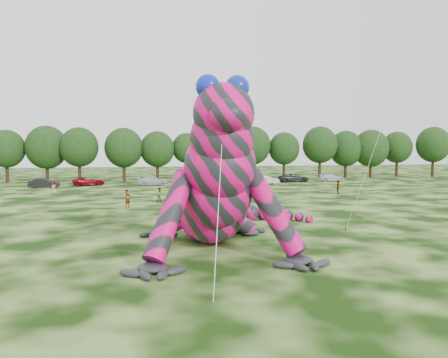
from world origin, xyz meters
TOP-DOWN VIEW (x-y plane):
  - ground at (0.00, 0.00)m, footprint 240.00×240.00m
  - inflatable_gecko at (-4.32, 4.53)m, footprint 16.56×19.53m
  - tree_4 at (-29.64, 58.71)m, footprint 6.22×5.60m
  - tree_5 at (-23.12, 58.44)m, footprint 7.16×6.44m
  - tree_6 at (-17.56, 56.68)m, footprint 6.52×5.86m
  - tree_7 at (-10.08, 56.80)m, footprint 6.68×6.01m
  - tree_8 at (-4.22, 56.99)m, footprint 6.14×5.53m
  - tree_9 at (1.06, 57.35)m, footprint 5.27×4.74m
  - tree_10 at (7.40, 58.58)m, footprint 7.09×6.38m
  - tree_11 at (13.79, 58.20)m, footprint 7.01×6.31m
  - tree_12 at (20.01, 57.74)m, footprint 5.99×5.39m
  - tree_13 at (27.13, 57.13)m, footprint 6.83×6.15m
  - tree_14 at (33.46, 58.72)m, footprint 6.82×6.14m
  - tree_15 at (38.47, 57.77)m, footprint 7.17×6.45m
  - tree_16 at (45.45, 59.37)m, footprint 6.26×5.63m
  - tree_17 at (51.95, 56.66)m, footprint 6.98×6.28m
  - car_1 at (-21.59, 46.75)m, footprint 4.42×1.68m
  - car_2 at (-15.43, 49.37)m, footprint 5.31×3.18m
  - car_3 at (-5.52, 47.37)m, footprint 5.05×2.57m
  - car_4 at (2.35, 48.10)m, footprint 4.19×2.37m
  - car_5 at (12.77, 46.15)m, footprint 4.30×1.85m
  - car_6 at (18.81, 49.48)m, footprint 5.39×2.74m
  - car_7 at (25.81, 49.27)m, footprint 4.84×2.59m
  - spectator_4 at (-18.61, 36.66)m, footprint 0.85×0.98m
  - spectator_0 at (-9.35, 21.55)m, footprint 0.76×0.79m
  - spectator_3 at (17.07, 29.49)m, footprint 0.85×1.11m
  - spectator_1 at (-5.93, 25.53)m, footprint 0.96×0.87m

SIDE VIEW (x-z plane):
  - ground at x=0.00m, z-range 0.00..0.00m
  - car_7 at x=25.81m, z-range 0.00..1.33m
  - car_4 at x=2.35m, z-range 0.00..1.34m
  - car_5 at x=12.77m, z-range 0.00..1.38m
  - car_2 at x=-15.43m, z-range 0.00..1.38m
  - car_3 at x=-5.52m, z-range 0.00..1.40m
  - car_1 at x=-21.59m, z-range 0.00..1.44m
  - car_6 at x=18.81m, z-range 0.00..1.46m
  - spectator_1 at x=-5.93m, z-range 0.00..1.60m
  - spectator_4 at x=-18.61m, z-range 0.00..1.69m
  - spectator_3 at x=17.07m, z-range 0.00..1.76m
  - spectator_0 at x=-9.35m, z-range 0.00..1.82m
  - tree_9 at x=1.06m, z-range 0.00..8.68m
  - tree_8 at x=-4.22m, z-range 0.00..8.94m
  - tree_12 at x=20.01m, z-range 0.00..8.97m
  - tree_4 at x=-29.64m, z-range 0.00..9.06m
  - tree_16 at x=45.45m, z-range 0.00..9.37m
  - tree_14 at x=33.46m, z-range 0.00..9.40m
  - tree_7 at x=-10.08m, z-range 0.00..9.48m
  - tree_6 at x=-17.56m, z-range 0.00..9.49m
  - inflatable_gecko at x=-4.32m, z-range 0.00..9.60m
  - tree_15 at x=38.47m, z-range 0.00..9.63m
  - tree_5 at x=-23.12m, z-range 0.00..9.80m
  - tree_11 at x=13.79m, z-range 0.00..10.07m
  - tree_13 at x=27.13m, z-range 0.00..10.13m
  - tree_17 at x=51.95m, z-range 0.00..10.30m
  - tree_10 at x=7.40m, z-range 0.00..10.50m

